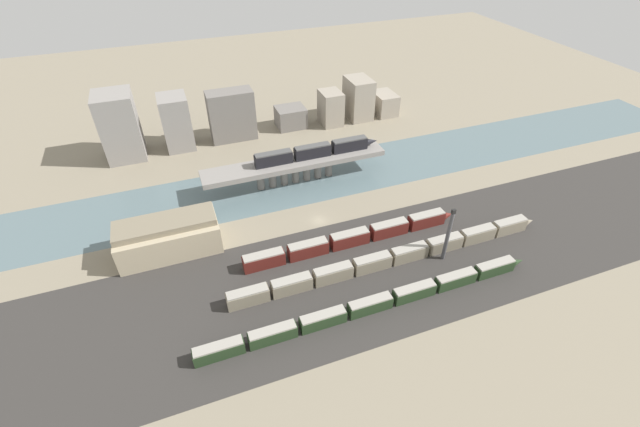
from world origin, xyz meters
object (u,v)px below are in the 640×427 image
Objects in this scene: train_yard_mid at (395,257)px; train_yard_far at (354,238)px; train_on_bridge at (316,151)px; signal_tower at (448,235)px; train_yard_near at (375,304)px; warehouse_building at (168,236)px.

train_yard_far is at bearing 122.71° from train_yard_mid.
train_on_bridge is 51.70m from signal_tower.
train_yard_mid is at bearing 46.12° from train_yard_near.
signal_tower is at bearing -70.02° from train_on_bridge.
train_on_bridge is at bearing 109.98° from signal_tower.
train_on_bridge reaches higher than train_yard_near.
warehouse_building is (-48.99, -20.05, -5.39)m from train_on_bridge.
train_yard_near is 3.21× the size of warehouse_building.
train_yard_far is 24.54m from signal_tower.
train_yard_mid reaches higher than train_yard_near.
train_yard_far is at bearing 145.19° from signal_tower.
train_yard_mid is 59.65m from warehouse_building.
train_yard_near is 26.67m from signal_tower.
signal_tower is at bearing 20.33° from train_yard_near.
train_on_bridge is 0.50× the size of train_yard_near.
train_on_bridge reaches higher than train_yard_far.
signal_tower reaches higher than train_yard_near.
train_yard_far is at bearing -93.15° from train_on_bridge.
train_yard_mid is at bearing -83.88° from train_on_bridge.
train_yard_mid is at bearing -57.29° from train_yard_far.
train_yard_near is at bearing -41.58° from warehouse_building.
signal_tower is at bearing -34.81° from train_yard_far.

